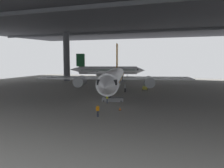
# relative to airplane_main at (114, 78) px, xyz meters

# --- Properties ---
(ground_plane) EXTENTS (110.00, 110.00, 0.00)m
(ground_plane) POSITION_rel_airplane_main_xyz_m (1.35, -4.07, -3.53)
(ground_plane) COLOR gray
(hangar_structure) EXTENTS (121.00, 99.00, 17.97)m
(hangar_structure) POSITION_rel_airplane_main_xyz_m (1.20, 9.72, 13.78)
(hangar_structure) COLOR #4C4F54
(hangar_structure) RESTS_ON ground_plane
(airplane_main) EXTENTS (37.03, 37.43, 11.90)m
(airplane_main) POSITION_rel_airplane_main_xyz_m (0.00, 0.00, 0.00)
(airplane_main) COLOR white
(airplane_main) RESTS_ON ground_plane
(boarding_stairs) EXTENTS (4.51, 2.63, 4.75)m
(boarding_stairs) POSITION_rel_airplane_main_xyz_m (3.79, -9.90, -2.79)
(boarding_stairs) COLOR slate
(boarding_stairs) RESTS_ON ground_plane
(crew_worker_near_nose) EXTENTS (0.37, 0.49, 1.70)m
(crew_worker_near_nose) POSITION_rel_airplane_main_xyz_m (6.41, -22.08, -2.56)
(crew_worker_near_nose) COLOR #232838
(crew_worker_near_nose) RESTS_ON ground_plane
(crew_worker_by_stairs) EXTENTS (0.41, 0.43, 1.70)m
(crew_worker_by_stairs) POSITION_rel_airplane_main_xyz_m (3.62, -12.27, -2.56)
(crew_worker_by_stairs) COLOR #232838
(crew_worker_by_stairs) RESTS_ON ground_plane
(airplane_distant) EXTENTS (28.73, 28.60, 9.63)m
(airplane_distant) POSITION_rel_airplane_main_xyz_m (-17.88, 37.30, -0.42)
(airplane_distant) COLOR white
(airplane_distant) RESTS_ON ground_plane
(traffic_cone_orange) EXTENTS (0.36, 0.36, 0.60)m
(traffic_cone_orange) POSITION_rel_airplane_main_xyz_m (7.80, -17.01, -3.24)
(traffic_cone_orange) COLOR black
(traffic_cone_orange) RESTS_ON ground_plane
(baggage_tug) EXTENTS (1.73, 2.42, 0.90)m
(baggage_tug) POSITION_rel_airplane_main_xyz_m (5.18, 8.32, -3.01)
(baggage_tug) COLOR yellow
(baggage_tug) RESTS_ON ground_plane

